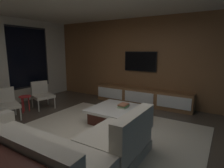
# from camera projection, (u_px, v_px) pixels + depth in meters

# --- Properties ---
(floor) EXTENTS (9.20, 9.20, 0.00)m
(floor) POSITION_uv_depth(u_px,v_px,m) (89.00, 141.00, 3.56)
(floor) COLOR #473D33
(media_wall) EXTENTS (0.12, 7.80, 2.70)m
(media_wall) POSITION_uv_depth(u_px,v_px,m) (149.00, 62.00, 5.86)
(media_wall) COLOR brown
(media_wall) RESTS_ON floor
(area_rug) EXTENTS (3.20, 3.80, 0.01)m
(area_rug) POSITION_uv_depth(u_px,v_px,m) (103.00, 135.00, 3.80)
(area_rug) COLOR beige
(area_rug) RESTS_ON floor
(sectional_couch) EXTENTS (1.98, 2.50, 0.82)m
(sectional_couch) POSITION_uv_depth(u_px,v_px,m) (54.00, 151.00, 2.68)
(sectional_couch) COLOR #A49C8C
(sectional_couch) RESTS_ON floor
(coffee_table) EXTENTS (1.16, 1.16, 0.36)m
(coffee_table) POSITION_uv_depth(u_px,v_px,m) (117.00, 115.00, 4.47)
(coffee_table) COLOR #441E17
(coffee_table) RESTS_ON floor
(book_stack_on_coffee_table) EXTENTS (0.27, 0.20, 0.09)m
(book_stack_on_coffee_table) POSITION_uv_depth(u_px,v_px,m) (123.00, 106.00, 4.44)
(book_stack_on_coffee_table) COLOR #B3C3A1
(book_stack_on_coffee_table) RESTS_ON coffee_table
(accent_chair_near_window) EXTENTS (0.68, 0.69, 0.78)m
(accent_chair_near_window) POSITION_uv_depth(u_px,v_px,m) (42.00, 93.00, 5.57)
(accent_chair_near_window) COLOR #B2ADA0
(accent_chair_near_window) RESTS_ON floor
(accent_chair_by_curtain) EXTENTS (0.68, 0.70, 0.78)m
(accent_chair_by_curtain) POSITION_uv_depth(u_px,v_px,m) (5.00, 102.00, 4.62)
(accent_chair_by_curtain) COLOR #B2ADA0
(accent_chair_by_curtain) RESTS_ON floor
(side_stool) EXTENTS (0.32, 0.32, 0.46)m
(side_stool) POSITION_uv_depth(u_px,v_px,m) (25.00, 99.00, 5.15)
(side_stool) COLOR red
(side_stool) RESTS_ON floor
(media_console) EXTENTS (0.46, 3.10, 0.52)m
(media_console) POSITION_uv_depth(u_px,v_px,m) (143.00, 97.00, 5.85)
(media_console) COLOR brown
(media_console) RESTS_ON floor
(mounted_tv) EXTENTS (0.05, 1.07, 0.62)m
(mounted_tv) POSITION_uv_depth(u_px,v_px,m) (140.00, 61.00, 5.90)
(mounted_tv) COLOR black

